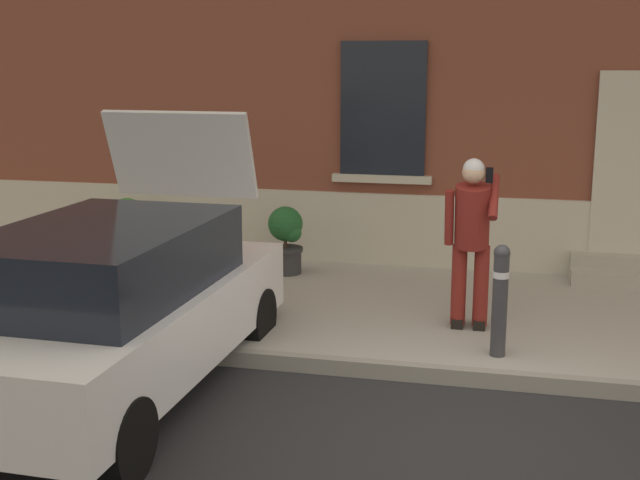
% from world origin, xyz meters
% --- Properties ---
extents(ground_plane, '(80.00, 80.00, 0.00)m').
position_xyz_m(ground_plane, '(0.00, 0.00, 0.00)').
color(ground_plane, '#232326').
extents(sidewalk, '(24.00, 3.60, 0.15)m').
position_xyz_m(sidewalk, '(0.00, 2.80, 0.07)').
color(sidewalk, '#99968E').
rests_on(sidewalk, ground).
extents(curb_edge, '(24.00, 0.12, 0.15)m').
position_xyz_m(curb_edge, '(0.00, 0.94, 0.07)').
color(curb_edge, gray).
rests_on(curb_edge, ground).
extents(entrance_stoop, '(1.59, 0.64, 0.32)m').
position_xyz_m(entrance_stoop, '(1.92, 4.33, 0.28)').
color(entrance_stoop, '#9E998E').
rests_on(entrance_stoop, sidewalk).
extents(hatchback_car_white, '(1.87, 4.10, 2.34)m').
position_xyz_m(hatchback_car_white, '(-2.85, 0.08, 0.80)').
color(hatchback_car_white, white).
rests_on(hatchback_car_white, ground).
extents(bollard_near_person, '(0.15, 0.15, 1.04)m').
position_xyz_m(bollard_near_person, '(0.32, 1.35, 0.71)').
color(bollard_near_person, '#333338').
rests_on(bollard_near_person, sidewalk).
extents(person_on_phone, '(0.51, 0.51, 1.74)m').
position_xyz_m(person_on_phone, '(0.01, 2.05, 1.15)').
color(person_on_phone, maroon).
rests_on(person_on_phone, sidewalk).
extents(planter_cream, '(0.44, 0.44, 0.86)m').
position_xyz_m(planter_cream, '(-4.62, 3.99, 0.61)').
color(planter_cream, beige).
rests_on(planter_cream, sidewalk).
extents(planter_charcoal, '(0.44, 0.44, 0.86)m').
position_xyz_m(planter_charcoal, '(-2.38, 3.82, 0.61)').
color(planter_charcoal, '#2D2D30').
rests_on(planter_charcoal, sidewalk).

